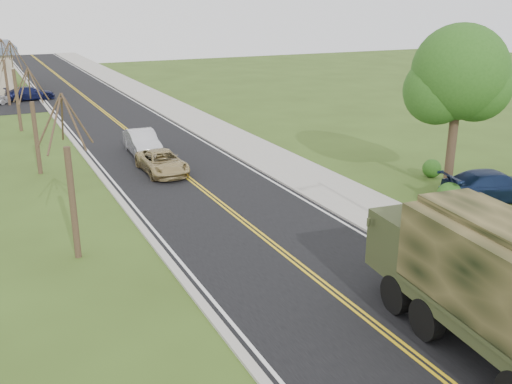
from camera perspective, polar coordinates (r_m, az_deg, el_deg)
ground at (r=16.61m, az=14.78°, el=-14.97°), size 160.00×160.00×0.00m
road at (r=51.88m, az=-15.21°, el=7.93°), size 8.00×120.00×0.01m
curb_right at (r=52.79m, az=-10.76°, el=8.49°), size 0.30×120.00×0.12m
sidewalk_right at (r=53.27m, az=-8.93°, el=8.66°), size 3.20×120.00×0.10m
curb_left at (r=51.27m, az=-19.78°, el=7.42°), size 0.30×120.00×0.10m
leafy_tree at (r=29.02m, az=19.63°, el=10.56°), size 4.83×4.50×8.10m
bare_tree_a at (r=21.33m, az=-18.00°, el=0.21°), size 1.93×2.26×6.08m
bare_tree_b at (r=32.94m, az=-21.22°, el=5.87°), size 1.83×2.14×5.73m
bare_tree_c at (r=44.70m, az=-22.84°, el=9.12°), size 2.04×2.39×6.42m
bare_tree_d at (r=56.62m, az=-23.73°, el=10.49°), size 1.88×2.20×5.91m
military_truck at (r=16.30m, az=22.32°, el=-7.68°), size 3.47×7.90×3.82m
suv_champagne at (r=31.69m, az=-9.37°, el=2.95°), size 2.09×4.45×1.23m
sedan_silver at (r=35.91m, az=-11.30°, el=4.89°), size 1.73×4.53×1.47m
pickup_navy at (r=29.14m, az=22.65°, el=0.59°), size 5.37×3.08×1.47m
lot_car_navy at (r=59.16m, az=-21.67°, el=9.15°), size 4.58×2.13×1.29m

